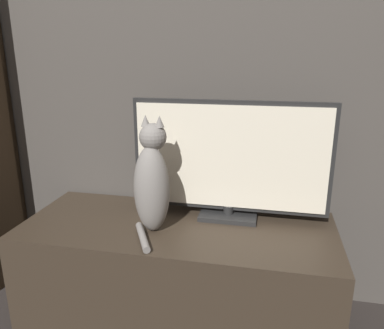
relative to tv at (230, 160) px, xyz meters
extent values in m
cube|color=#47423D|center=(-0.20, 0.19, 0.58)|extent=(4.80, 0.05, 2.60)
cube|color=#33281E|center=(-0.20, -0.13, -0.49)|extent=(1.32, 0.54, 0.46)
cube|color=black|center=(0.00, 0.00, -0.25)|extent=(0.25, 0.15, 0.02)
cylinder|color=black|center=(0.00, 0.00, -0.22)|extent=(0.04, 0.04, 0.04)
cube|color=black|center=(0.00, 0.00, 0.01)|extent=(0.84, 0.02, 0.48)
cube|color=silver|center=(0.00, -0.01, 0.01)|extent=(0.81, 0.01, 0.44)
ellipsoid|color=gray|center=(-0.29, -0.19, -0.08)|extent=(0.16, 0.15, 0.36)
ellipsoid|color=black|center=(-0.28, -0.14, -0.10)|extent=(0.08, 0.05, 0.20)
sphere|color=gray|center=(-0.29, -0.17, 0.12)|extent=(0.12, 0.12, 0.11)
cone|color=gray|center=(-0.31, -0.16, 0.19)|extent=(0.04, 0.04, 0.04)
cone|color=gray|center=(-0.26, -0.17, 0.19)|extent=(0.04, 0.04, 0.04)
cylinder|color=gray|center=(-0.30, -0.29, -0.25)|extent=(0.12, 0.20, 0.03)
camera|label=1|loc=(0.16, -1.53, 0.44)|focal=35.00mm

